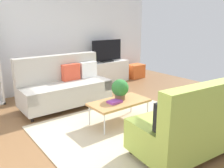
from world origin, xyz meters
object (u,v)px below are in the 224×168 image
(bottle_0, at_px, (95,59))
(tv_console, at_px, (107,72))
(table_book_0, at_px, (115,102))
(couch_beige, at_px, (65,86))
(vase_0, at_px, (89,61))
(coffee_table, at_px, (119,103))
(tv, at_px, (107,51))
(potted_plant, at_px, (120,89))
(couch_green, at_px, (198,123))
(storage_trunk, at_px, (136,71))

(bottle_0, bearing_deg, tv_console, 5.35)
(table_book_0, bearing_deg, couch_beige, 100.56)
(vase_0, bearing_deg, table_book_0, -112.68)
(coffee_table, xyz_separation_m, tv_console, (1.52, 2.48, -0.07))
(coffee_table, relative_size, tv, 1.10)
(table_book_0, bearing_deg, vase_0, 67.32)
(tv_console, height_order, potted_plant, potted_plant)
(tv, height_order, table_book_0, tv)
(couch_green, bearing_deg, bottle_0, 83.87)
(storage_trunk, height_order, vase_0, vase_0)
(couch_green, distance_m, tv, 4.10)
(vase_0, xyz_separation_m, bottle_0, (0.15, -0.09, 0.06))
(coffee_table, bearing_deg, storage_trunk, 42.18)
(couch_green, bearing_deg, couch_beige, 108.97)
(coffee_table, height_order, bottle_0, bottle_0)
(coffee_table, bearing_deg, tv_console, 58.40)
(tv, xyz_separation_m, storage_trunk, (1.10, -0.08, -0.73))
(potted_plant, bearing_deg, tv_console, 58.86)
(couch_beige, distance_m, coffee_table, 1.47)
(couch_beige, xyz_separation_m, vase_0, (1.33, 1.11, 0.26))
(potted_plant, distance_m, vase_0, 2.62)
(couch_beige, distance_m, potted_plant, 1.44)
(couch_beige, height_order, table_book_0, couch_beige)
(tv, bearing_deg, bottle_0, -177.32)
(couch_green, distance_m, coffee_table, 1.45)
(couch_beige, relative_size, storage_trunk, 3.66)
(coffee_table, xyz_separation_m, bottle_0, (1.10, 2.44, 0.37))
(couch_beige, xyz_separation_m, coffee_table, (0.38, -1.42, -0.05))
(couch_green, xyz_separation_m, tv_console, (1.25, 3.90, -0.12))
(couch_beige, xyz_separation_m, couch_green, (0.66, -2.84, -0.01))
(tv_console, bearing_deg, potted_plant, -121.14)
(couch_green, xyz_separation_m, tv, (1.25, 3.88, 0.51))
(coffee_table, bearing_deg, potted_plant, 44.13)
(tv_console, distance_m, storage_trunk, 1.11)
(tv_console, relative_size, vase_0, 11.22)
(coffee_table, bearing_deg, table_book_0, -175.29)
(coffee_table, height_order, vase_0, vase_0)
(table_book_0, relative_size, bottle_0, 1.00)
(couch_green, height_order, table_book_0, couch_green)
(storage_trunk, bearing_deg, bottle_0, 177.75)
(storage_trunk, height_order, bottle_0, bottle_0)
(couch_green, relative_size, bottle_0, 8.26)
(couch_green, distance_m, storage_trunk, 4.47)
(couch_beige, distance_m, vase_0, 1.75)
(couch_green, xyz_separation_m, table_book_0, (-0.40, 1.41, -0.00))
(tv, relative_size, potted_plant, 2.60)
(couch_green, height_order, potted_plant, couch_green)
(vase_0, bearing_deg, bottle_0, -30.52)
(coffee_table, distance_m, bottle_0, 2.70)
(storage_trunk, height_order, table_book_0, table_book_0)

